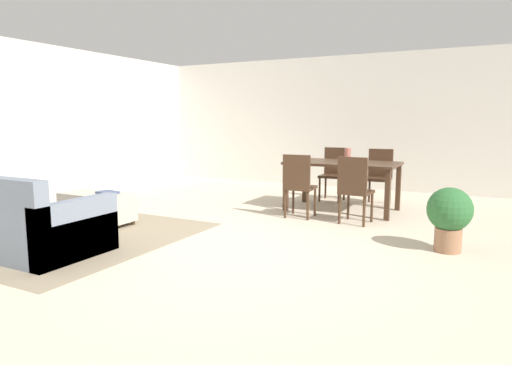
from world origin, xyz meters
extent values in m
plane|color=beige|center=(0.00, 0.00, 0.00)|extent=(10.80, 10.80, 0.00)
cube|color=silver|center=(0.00, 5.00, 1.35)|extent=(9.00, 0.12, 2.70)
cube|color=silver|center=(-4.50, 0.50, 1.35)|extent=(0.12, 11.00, 2.70)
cube|color=gray|center=(-2.20, -0.48, 0.00)|extent=(3.00, 2.80, 0.01)
cube|color=slate|center=(-2.20, -1.09, 0.21)|extent=(2.22, 0.99, 0.42)
cube|color=slate|center=(-1.16, -1.09, 0.31)|extent=(0.14, 0.99, 0.62)
cube|color=beige|center=(-1.76, -1.25, 0.59)|extent=(0.35, 0.12, 0.35)
cube|color=#B7AD9E|center=(-2.20, 0.14, 0.24)|extent=(1.01, 0.47, 0.36)
cylinder|color=#422B1C|center=(-2.66, 0.33, 0.03)|extent=(0.05, 0.05, 0.06)
cylinder|color=#422B1C|center=(-1.74, 0.33, 0.03)|extent=(0.05, 0.05, 0.06)
cylinder|color=#422B1C|center=(-2.66, -0.05, 0.03)|extent=(0.05, 0.05, 0.06)
cylinder|color=#422B1C|center=(-1.74, -0.05, 0.03)|extent=(0.05, 0.05, 0.06)
cube|color=#422B1C|center=(0.46, 2.59, 0.74)|extent=(1.67, 0.93, 0.04)
cube|color=#422B1C|center=(-0.32, 3.00, 0.36)|extent=(0.07, 0.07, 0.72)
cube|color=#422B1C|center=(1.23, 3.00, 0.36)|extent=(0.07, 0.07, 0.72)
cube|color=#422B1C|center=(-0.32, 2.18, 0.36)|extent=(0.07, 0.07, 0.72)
cube|color=#422B1C|center=(1.23, 2.18, 0.36)|extent=(0.07, 0.07, 0.72)
cube|color=#422B1C|center=(0.06, 1.84, 0.43)|extent=(0.42, 0.42, 0.04)
cube|color=#422B1C|center=(0.07, 1.66, 0.69)|extent=(0.40, 0.06, 0.47)
cylinder|color=#422B1C|center=(-0.12, 2.00, 0.21)|extent=(0.04, 0.04, 0.41)
cylinder|color=#422B1C|center=(0.22, 2.02, 0.21)|extent=(0.04, 0.04, 0.41)
cylinder|color=#422B1C|center=(-0.10, 1.66, 0.21)|extent=(0.04, 0.04, 0.41)
cylinder|color=#422B1C|center=(0.24, 1.68, 0.21)|extent=(0.04, 0.04, 0.41)
cube|color=#422B1C|center=(0.89, 1.83, 0.43)|extent=(0.43, 0.43, 0.04)
cube|color=#422B1C|center=(0.87, 1.65, 0.69)|extent=(0.40, 0.07, 0.47)
cylinder|color=#422B1C|center=(0.73, 2.01, 0.21)|extent=(0.04, 0.04, 0.41)
cylinder|color=#422B1C|center=(1.07, 1.99, 0.21)|extent=(0.04, 0.04, 0.41)
cylinder|color=#422B1C|center=(0.70, 1.67, 0.21)|extent=(0.04, 0.04, 0.41)
cylinder|color=#422B1C|center=(1.04, 1.65, 0.21)|extent=(0.04, 0.04, 0.41)
cube|color=#422B1C|center=(0.06, 3.33, 0.43)|extent=(0.41, 0.41, 0.04)
cube|color=#422B1C|center=(0.05, 3.51, 0.69)|extent=(0.40, 0.05, 0.47)
cylinder|color=#422B1C|center=(0.23, 3.16, 0.21)|extent=(0.04, 0.04, 0.41)
cylinder|color=#422B1C|center=(-0.11, 3.15, 0.21)|extent=(0.04, 0.04, 0.41)
cylinder|color=#422B1C|center=(0.22, 3.50, 0.21)|extent=(0.04, 0.04, 0.41)
cylinder|color=#422B1C|center=(-0.12, 3.49, 0.21)|extent=(0.04, 0.04, 0.41)
cube|color=#422B1C|center=(0.85, 3.31, 0.43)|extent=(0.42, 0.42, 0.04)
cube|color=#422B1C|center=(0.84, 3.49, 0.69)|extent=(0.40, 0.06, 0.47)
cylinder|color=#422B1C|center=(1.03, 3.15, 0.21)|extent=(0.04, 0.04, 0.41)
cylinder|color=#422B1C|center=(0.69, 3.13, 0.21)|extent=(0.04, 0.04, 0.41)
cylinder|color=#422B1C|center=(1.01, 3.49, 0.21)|extent=(0.04, 0.04, 0.41)
cylinder|color=#422B1C|center=(0.67, 3.47, 0.21)|extent=(0.04, 0.04, 0.41)
cylinder|color=#B26659|center=(0.53, 2.59, 0.87)|extent=(0.10, 0.10, 0.21)
cube|color=#3F4C72|center=(-2.05, 0.19, 0.44)|extent=(0.28, 0.23, 0.03)
cylinder|color=#996B4C|center=(2.12, 0.97, 0.13)|extent=(0.28, 0.28, 0.26)
sphere|color=#2D6633|center=(2.12, 0.97, 0.46)|extent=(0.47, 0.47, 0.47)
camera|label=1|loc=(2.47, -4.13, 1.41)|focal=31.46mm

